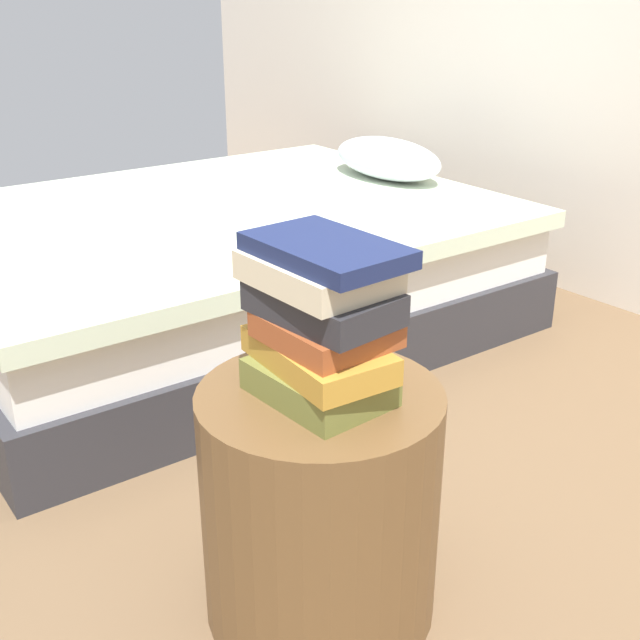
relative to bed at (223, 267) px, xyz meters
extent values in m
plane|color=brown|center=(1.39, -0.63, -0.23)|extent=(8.00, 8.00, 0.00)
cube|color=#2D2D33|center=(0.00, -0.01, -0.12)|extent=(1.57, 2.05, 0.22)
cube|color=white|center=(0.00, -0.01, 0.08)|extent=(1.51, 1.97, 0.18)
cube|color=beige|center=(0.00, -0.01, 0.20)|extent=(1.60, 2.01, 0.06)
ellipsoid|color=silver|center=(0.03, 0.78, 0.31)|extent=(0.57, 0.30, 0.16)
cylinder|color=brown|center=(1.39, -0.63, 0.02)|extent=(0.47, 0.47, 0.50)
cube|color=olive|center=(1.40, -0.64, 0.30)|extent=(0.26, 0.19, 0.06)
cube|color=#B7842D|center=(1.39, -0.64, 0.35)|extent=(0.30, 0.19, 0.05)
cube|color=#994723|center=(1.40, -0.62, 0.40)|extent=(0.22, 0.19, 0.05)
cube|color=#28282D|center=(1.40, -0.63, 0.45)|extent=(0.27, 0.19, 0.06)
cube|color=beige|center=(1.38, -0.62, 0.51)|extent=(0.26, 0.20, 0.05)
cube|color=#19234C|center=(1.40, -0.62, 0.55)|extent=(0.29, 0.19, 0.03)
camera|label=1|loc=(2.43, -1.44, 0.98)|focal=44.88mm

